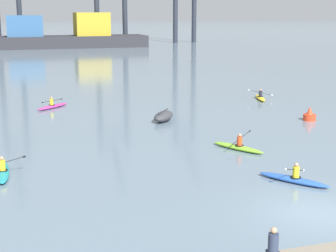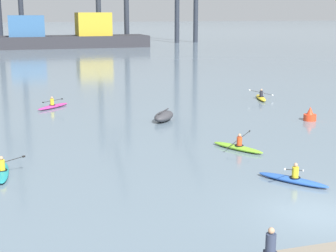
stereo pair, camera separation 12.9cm
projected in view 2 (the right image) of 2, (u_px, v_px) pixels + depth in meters
ground_plane at (317, 214)px, 19.52m from camera, size 800.00×800.00×0.00m
container_barge at (28, 36)px, 108.76m from camera, size 52.33×9.48×7.52m
capsized_dinghy at (164, 116)px, 36.07m from camera, size 2.41×2.75×0.76m
channel_buoy at (310, 116)px, 36.23m from camera, size 0.90×0.90×1.00m
kayak_teal at (2, 171)px, 24.14m from camera, size 2.25×3.41×0.95m
kayak_lime at (238, 147)px, 28.55m from camera, size 2.15×3.28×0.99m
kayak_blue at (293, 179)px, 23.04m from camera, size 2.44×3.13×0.98m
kayak_magenta at (53, 106)px, 41.02m from camera, size 2.88×2.77×0.95m
kayak_yellow at (261, 97)px, 45.10m from camera, size 2.16×3.43×0.95m
seated_onlooker at (271, 244)px, 14.41m from camera, size 0.32×0.30×0.90m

